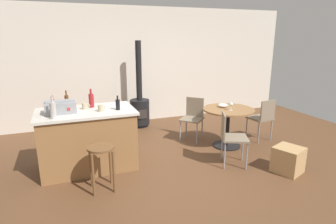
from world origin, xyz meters
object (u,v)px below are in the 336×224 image
at_px(folding_chair_near, 263,117).
at_px(wooden_stool, 101,157).
at_px(wood_stove, 140,106).
at_px(cardboard_box, 288,160).
at_px(cup_1, 101,108).
at_px(kitchen_island, 88,139).
at_px(bottle_0, 67,101).
at_px(bottle_4, 118,104).
at_px(folding_chair_left, 230,135).
at_px(folding_chair_far, 193,116).
at_px(bottle_2, 53,110).
at_px(wine_glass, 231,105).
at_px(toolbox, 61,107).
at_px(dining_table, 228,118).
at_px(cup_0, 85,106).
at_px(serving_bowl, 223,105).
at_px(bottle_1, 91,100).
at_px(bottle_3, 53,104).

bearing_deg(folding_chair_near, wooden_stool, -166.58).
bearing_deg(wooden_stool, wood_stove, 64.27).
bearing_deg(cardboard_box, cup_1, 156.79).
relative_size(wooden_stool, cardboard_box, 1.56).
xyz_separation_m(wooden_stool, folding_chair_near, (3.25, 0.77, 0.03)).
relative_size(kitchen_island, bottle_0, 5.29).
bearing_deg(wood_stove, kitchen_island, -126.79).
relative_size(kitchen_island, bottle_4, 6.62).
height_order(folding_chair_left, cardboard_box, folding_chair_left).
relative_size(folding_chair_near, folding_chair_far, 1.00).
relative_size(bottle_2, wine_glass, 2.20).
xyz_separation_m(folding_chair_left, toolbox, (-2.48, 0.69, 0.52)).
height_order(dining_table, folding_chair_near, folding_chair_near).
xyz_separation_m(folding_chair_left, cup_0, (-2.13, 0.80, 0.48)).
height_order(wine_glass, serving_bowl, wine_glass).
bearing_deg(wine_glass, bottle_0, 171.68).
height_order(folding_chair_left, cup_1, cup_1).
relative_size(bottle_1, bottle_3, 1.34).
distance_m(wooden_stool, bottle_1, 1.11).
bearing_deg(bottle_2, bottle_0, 71.46).
bearing_deg(cardboard_box, serving_bowl, 103.35).
xyz_separation_m(folding_chair_near, wood_stove, (-2.03, 1.76, -0.02)).
xyz_separation_m(bottle_4, cardboard_box, (2.36, -1.13, -0.82)).
relative_size(folding_chair_near, bottle_2, 2.68).
distance_m(bottle_0, serving_bowl, 2.77).
relative_size(folding_chair_near, wood_stove, 0.43).
height_order(folding_chair_near, cardboard_box, folding_chair_near).
relative_size(wooden_stool, cup_0, 5.14).
distance_m(cup_0, serving_bowl, 2.51).
height_order(cup_0, serving_bowl, cup_0).
distance_m(bottle_3, bottle_4, 0.99).
relative_size(wooden_stool, toolbox, 1.44).
bearing_deg(toolbox, folding_chair_far, 13.18).
relative_size(kitchen_island, dining_table, 1.55).
xyz_separation_m(wood_stove, wine_glass, (1.19, -1.89, 0.37)).
xyz_separation_m(bottle_2, wine_glass, (2.96, 0.17, -0.22)).
relative_size(kitchen_island, wine_glass, 10.19).
bearing_deg(cardboard_box, dining_table, 103.46).
bearing_deg(cup_0, dining_table, -2.19).
xyz_separation_m(toolbox, bottle_1, (0.46, 0.21, 0.02)).
bearing_deg(bottle_3, cardboard_box, -24.33).
relative_size(cup_0, serving_bowl, 0.67).
bearing_deg(folding_chair_near, kitchen_island, -179.87).
bearing_deg(cup_1, bottle_2, -166.16).
bearing_deg(bottle_3, bottle_1, -4.51).
xyz_separation_m(toolbox, bottle_4, (0.82, -0.10, -0.01)).
relative_size(toolbox, cup_1, 3.77).
xyz_separation_m(bottle_1, bottle_4, (0.36, -0.31, -0.03)).
relative_size(dining_table, folding_chair_left, 1.09).
bearing_deg(wooden_stool, folding_chair_near, 13.42).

